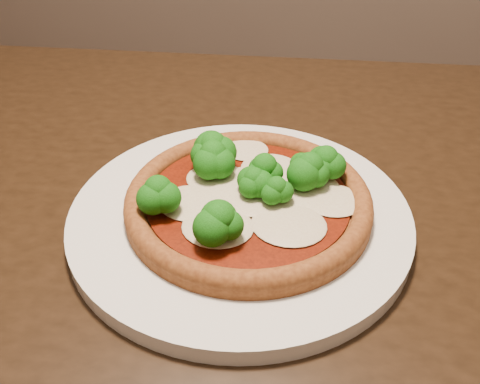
# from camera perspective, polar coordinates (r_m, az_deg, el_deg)

# --- Properties ---
(dining_table) EXTENTS (1.33, 0.96, 0.75)m
(dining_table) POSITION_cam_1_polar(r_m,az_deg,el_deg) (0.64, -3.47, -8.33)
(dining_table) COLOR black
(dining_table) RESTS_ON floor
(plate) EXTENTS (0.35, 0.35, 0.02)m
(plate) POSITION_cam_1_polar(r_m,az_deg,el_deg) (0.55, 0.00, -2.58)
(plate) COLOR silver
(plate) RESTS_ON dining_table
(pizza) EXTENTS (0.25, 0.25, 0.06)m
(pizza) POSITION_cam_1_polar(r_m,az_deg,el_deg) (0.54, 0.72, 0.10)
(pizza) COLOR brown
(pizza) RESTS_ON plate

